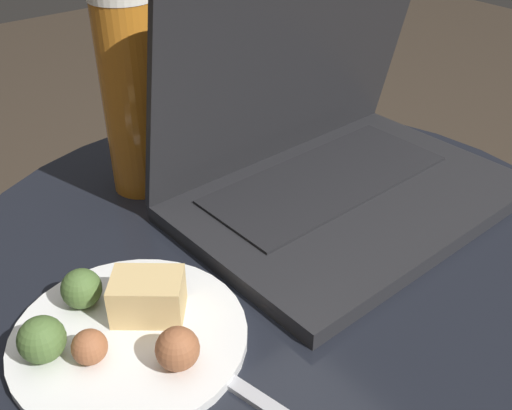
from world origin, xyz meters
name	(u,v)px	position (x,y,z in m)	size (l,w,h in m)	color
table	(280,365)	(0.00, 0.00, 0.39)	(0.69, 0.69, 0.56)	black
laptop	(330,154)	(0.11, 0.05, 0.62)	(0.39, 0.27, 0.27)	#232326
beer_glass	(132,84)	(-0.05, 0.20, 0.69)	(0.07, 0.07, 0.26)	#C6701E
snack_plate	(123,328)	(-0.19, -0.01, 0.58)	(0.20, 0.20, 0.05)	white
fork	(194,358)	(-0.16, -0.07, 0.57)	(0.06, 0.17, 0.00)	#B2B2B7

